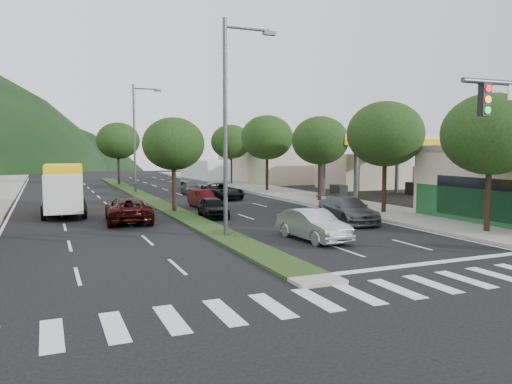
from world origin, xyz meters
name	(u,v)px	position (x,y,z in m)	size (l,w,h in m)	color
ground	(310,279)	(0.00, 0.00, 0.00)	(160.00, 160.00, 0.00)	black
sidewalk_right	(296,195)	(12.50, 25.00, 0.07)	(5.00, 90.00, 0.15)	gray
median	(146,198)	(0.00, 28.00, 0.06)	(1.60, 56.00, 0.12)	#223814
crosswalk	(344,296)	(0.00, -2.00, 0.01)	(19.00, 2.20, 0.01)	silver
gas_canopy	(379,143)	(19.00, 22.00, 4.65)	(12.20, 8.20, 5.25)	silver
bldg_right_far	(276,161)	(19.50, 44.00, 2.60)	(10.00, 16.00, 5.20)	beige
tree_r_a	(490,134)	(12.00, 4.00, 4.82)	(4.60, 4.60, 6.63)	black
tree_r_b	(385,134)	(12.00, 12.00, 5.04)	(4.80, 4.80, 6.94)	black
tree_r_c	(320,141)	(12.00, 20.00, 4.75)	(4.40, 4.40, 6.48)	black
tree_r_d	(267,138)	(12.00, 30.00, 5.18)	(5.00, 5.00, 7.17)	black
tree_r_e	(231,142)	(12.00, 40.00, 4.89)	(4.60, 4.60, 6.71)	black
tree_med_near	(173,144)	(0.00, 18.00, 4.43)	(4.00, 4.00, 6.02)	black
tree_med_far	(118,141)	(0.00, 44.00, 5.01)	(4.80, 4.80, 6.94)	black
streetlight_near	(229,117)	(0.21, 8.00, 5.58)	(2.60, 0.25, 10.00)	#47494C
streetlight_mid	(137,133)	(0.21, 33.00, 5.58)	(2.60, 0.25, 10.00)	#47494C
sedan_silver	(313,225)	(3.39, 5.81, 0.70)	(1.48, 4.25, 1.40)	#B9BCC1
suv_maroon	(128,210)	(-3.43, 14.69, 0.72)	(2.39, 5.19, 1.44)	black
car_queue_a	(213,207)	(1.61, 14.85, 0.61)	(1.44, 3.57, 1.22)	black
car_queue_b	(347,210)	(7.87, 9.85, 0.72)	(2.03, 4.98, 1.45)	#49484D
car_queue_c	(202,199)	(2.46, 19.85, 0.61)	(1.29, 3.70, 1.22)	#450B10
car_queue_d	(223,191)	(5.70, 24.85, 0.66)	(2.18, 4.73, 1.32)	black
car_queue_e	(191,188)	(4.43, 29.85, 0.61)	(1.44, 3.58, 1.22)	#4D4E52
car_queue_f	(192,177)	(8.39, 43.60, 0.73)	(2.06, 5.06, 1.47)	black
box_truck	(64,191)	(-6.62, 19.61, 1.48)	(2.71, 6.44, 3.13)	silver
motorhome	(204,174)	(6.52, 32.69, 1.63)	(2.87, 8.09, 3.06)	white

